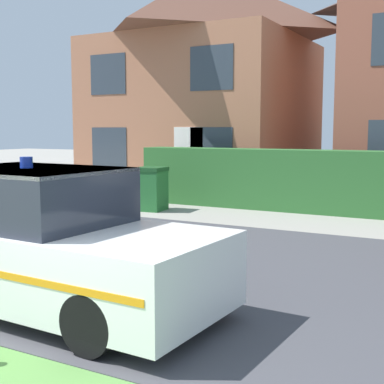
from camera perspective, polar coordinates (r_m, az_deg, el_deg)
road_strip at (r=7.83m, az=1.66°, el=-8.23°), size 28.00×6.81×0.01m
garden_hedge at (r=13.59m, az=10.50°, el=1.25°), size 8.26×0.85×1.53m
police_car at (r=6.27m, az=-15.44°, el=-5.22°), size 4.10×1.88×1.70m
house_left at (r=19.80m, az=1.43°, el=12.11°), size 7.20×6.88×7.64m
wheelie_bin at (r=13.43m, az=-4.33°, el=0.37°), size 0.72×0.77×1.09m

